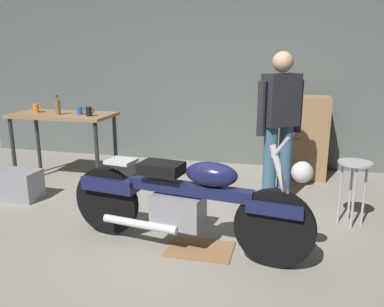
{
  "coord_description": "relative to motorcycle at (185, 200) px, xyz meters",
  "views": [
    {
      "loc": [
        1.0,
        -3.08,
        1.64
      ],
      "look_at": [
        0.05,
        0.7,
        0.65
      ],
      "focal_mm": 36.78,
      "sensor_mm": 36.0,
      "label": 1
    }
  ],
  "objects": [
    {
      "name": "ground_plane",
      "position": [
        -0.19,
        0.08,
        -0.45
      ],
      "size": [
        12.0,
        12.0,
        0.0
      ],
      "primitive_type": "plane",
      "color": "gray"
    },
    {
      "name": "motorcycle",
      "position": [
        0.0,
        0.0,
        0.0
      ],
      "size": [
        2.18,
        0.65,
        1.0
      ],
      "rotation": [
        0.0,
        0.0,
        -0.15
      ],
      "color": "black",
      "rests_on": "ground_plane"
    },
    {
      "name": "wooden_dresser",
      "position": [
        0.92,
        2.38,
        0.1
      ],
      "size": [
        0.8,
        0.47,
        1.1
      ],
      "color": "#99724C",
      "rests_on": "ground_plane"
    },
    {
      "name": "mug_orange_travel",
      "position": [
        -2.39,
        1.44,
        0.51
      ],
      "size": [
        0.12,
        0.08,
        0.11
      ],
      "color": "orange",
      "rests_on": "workbench"
    },
    {
      "name": "mug_blue_enamel",
      "position": [
        -1.75,
        1.42,
        0.5
      ],
      "size": [
        0.11,
        0.07,
        0.1
      ],
      "color": "#2D51AD",
      "rests_on": "workbench"
    },
    {
      "name": "back_wall",
      "position": [
        -0.19,
        2.88,
        1.1
      ],
      "size": [
        8.0,
        0.12,
        3.1
      ],
      "primitive_type": "cube",
      "color": "#56605B",
      "rests_on": "ground_plane"
    },
    {
      "name": "person_standing",
      "position": [
        0.71,
        1.34,
        0.48
      ],
      "size": [
        0.47,
        0.41,
        1.67
      ],
      "rotation": [
        0.0,
        0.0,
        3.8
      ],
      "color": "#3C6282",
      "rests_on": "ground_plane"
    },
    {
      "name": "shop_stool",
      "position": [
        1.45,
        0.89,
        0.05
      ],
      "size": [
        0.32,
        0.32,
        0.64
      ],
      "color": "#B2B2B7",
      "rests_on": "ground_plane"
    },
    {
      "name": "workbench",
      "position": [
        -2.01,
        1.44,
        0.34
      ],
      "size": [
        1.3,
        0.64,
        0.9
      ],
      "color": "#99724C",
      "rests_on": "ground_plane"
    },
    {
      "name": "drip_tray",
      "position": [
        0.13,
        0.01,
        -0.44
      ],
      "size": [
        0.56,
        0.4,
        0.01
      ],
      "primitive_type": "cube",
      "color": "olive",
      "rests_on": "ground_plane"
    },
    {
      "name": "storage_bin",
      "position": [
        -2.16,
        0.69,
        -0.28
      ],
      "size": [
        0.44,
        0.32,
        0.34
      ],
      "primitive_type": "cube",
      "color": "gray",
      "rests_on": "ground_plane"
    },
    {
      "name": "mug_black_matte",
      "position": [
        -1.57,
        1.33,
        0.51
      ],
      "size": [
        0.11,
        0.07,
        0.11
      ],
      "color": "black",
      "rests_on": "workbench"
    },
    {
      "name": "bottle",
      "position": [
        -2.01,
        1.34,
        0.55
      ],
      "size": [
        0.06,
        0.06,
        0.24
      ],
      "color": "olive",
      "rests_on": "workbench"
    }
  ]
}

